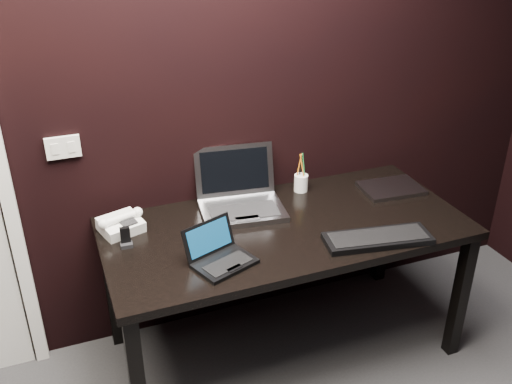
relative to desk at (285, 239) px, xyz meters
name	(u,v)px	position (x,y,z in m)	size (l,w,h in m)	color
wall_back	(195,92)	(-0.30, 0.40, 0.64)	(4.00, 4.00, 0.00)	black
wall_switch	(63,147)	(-0.92, 0.39, 0.46)	(0.15, 0.02, 0.10)	silver
desk	(285,239)	(0.00, 0.00, 0.00)	(1.70, 0.80, 0.74)	black
netbook	(220,256)	(-0.38, -0.19, 0.11)	(0.31, 0.29, 0.16)	black
silver_laptop	(240,199)	(-0.15, 0.22, 0.13)	(0.44, 0.41, 0.28)	#929397
ext_keyboard	(378,238)	(0.32, -0.28, 0.09)	(0.50, 0.24, 0.03)	black
closed_laptop	(391,188)	(0.66, 0.13, 0.09)	(0.33, 0.24, 0.02)	gray
desk_phone	(121,224)	(-0.73, 0.22, 0.12)	(0.22, 0.21, 0.11)	white
mobile_phone	(126,239)	(-0.73, 0.08, 0.11)	(0.05, 0.05, 0.09)	black
pen_cup	(301,182)	(0.22, 0.29, 0.13)	(0.09, 0.09, 0.21)	white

